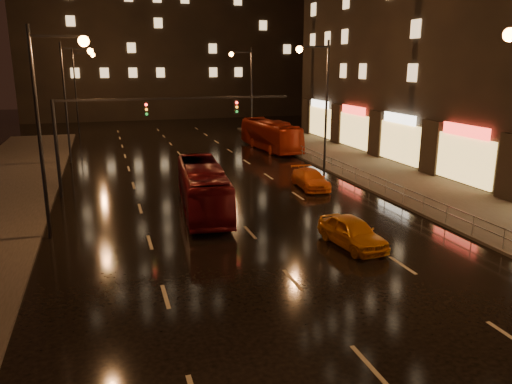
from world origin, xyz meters
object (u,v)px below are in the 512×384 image
bus_curb (270,135)px  taxi_near (352,232)px  taxi_far (310,179)px  bus_red (203,188)px

bus_curb → taxi_near: bus_curb is taller
taxi_near → taxi_far: taxi_near is taller
taxi_near → taxi_far: bearing=70.3°
bus_curb → bus_red: bearing=-123.3°
bus_red → taxi_near: bus_red is taller
taxi_near → taxi_far: size_ratio=0.96×
bus_curb → taxi_far: bus_curb is taller
bus_curb → taxi_near: (-5.00, -26.76, -0.74)m
bus_red → taxi_far: (8.11, 3.25, -0.75)m
taxi_near → bus_curb: bearing=73.0°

